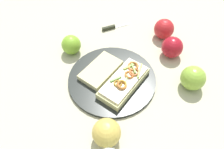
# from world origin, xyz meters

# --- Properties ---
(ground_plane) EXTENTS (2.00, 2.00, 0.00)m
(ground_plane) POSITION_xyz_m (0.00, 0.00, 0.00)
(ground_plane) COLOR #BEB99C
(ground_plane) RESTS_ON ground
(plate) EXTENTS (0.29, 0.29, 0.01)m
(plate) POSITION_xyz_m (0.00, 0.00, 0.01)
(plate) COLOR #262B28
(plate) RESTS_ON ground_plane
(sandwich) EXTENTS (0.10, 0.20, 0.05)m
(sandwich) POSITION_xyz_m (0.05, 0.01, 0.03)
(sandwich) COLOR beige
(sandwich) RESTS_ON plate
(bread_slice_side) EXTENTS (0.10, 0.15, 0.02)m
(bread_slice_side) POSITION_xyz_m (-0.05, -0.01, 0.02)
(bread_slice_side) COLOR beige
(bread_slice_side) RESTS_ON plate
(apple_0) EXTENTS (0.11, 0.11, 0.08)m
(apple_0) POSITION_xyz_m (0.00, 0.30, 0.04)
(apple_0) COLOR red
(apple_0) RESTS_ON ground_plane
(apple_1) EXTENTS (0.09, 0.09, 0.07)m
(apple_1) POSITION_xyz_m (-0.20, 0.00, 0.04)
(apple_1) COLOR #7EB42F
(apple_1) RESTS_ON ground_plane
(apple_2) EXTENTS (0.09, 0.09, 0.08)m
(apple_2) POSITION_xyz_m (0.08, 0.23, 0.04)
(apple_2) COLOR #A81522
(apple_2) RESTS_ON ground_plane
(apple_3) EXTENTS (0.10, 0.10, 0.08)m
(apple_3) POSITION_xyz_m (0.13, -0.16, 0.04)
(apple_3) COLOR gold
(apple_3) RESTS_ON ground_plane
(apple_4) EXTENTS (0.11, 0.11, 0.08)m
(apple_4) POSITION_xyz_m (0.21, 0.16, 0.04)
(apple_4) COLOR #8EB93D
(apple_4) RESTS_ON ground_plane
(knife) EXTENTS (0.06, 0.11, 0.01)m
(knife) POSITION_xyz_m (-0.18, 0.20, 0.01)
(knife) COLOR silver
(knife) RESTS_ON ground_plane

